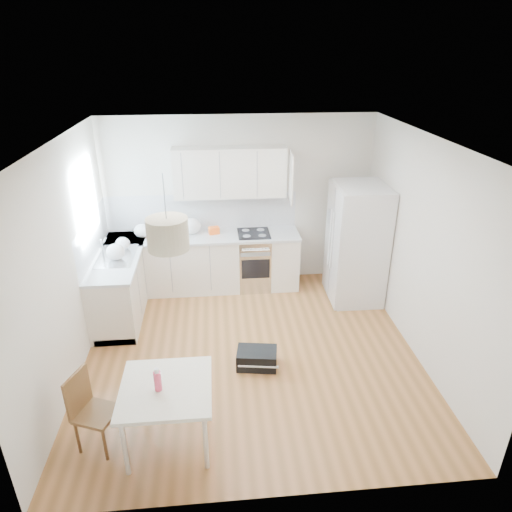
{
  "coord_description": "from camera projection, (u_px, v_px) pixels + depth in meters",
  "views": [
    {
      "loc": [
        -0.39,
        -4.82,
        3.63
      ],
      "look_at": [
        0.1,
        0.4,
        1.19
      ],
      "focal_mm": 32.0,
      "sensor_mm": 36.0,
      "label": 1
    }
  ],
  "objects": [
    {
      "name": "grocery_bag_a",
      "position": [
        142.0,
        231.0,
        7.0
      ],
      "size": [
        0.24,
        0.2,
        0.21
      ],
      "primitive_type": "ellipsoid",
      "color": "white",
      "rests_on": "counter_back"
    },
    {
      "name": "window_glassblock",
      "position": [
        86.0,
        200.0,
        6.04
      ],
      "size": [
        0.02,
        1.0,
        1.0
      ],
      "primitive_type": "cube",
      "color": "#BFE0F9",
      "rests_on": "wall_left"
    },
    {
      "name": "dining_chair",
      "position": [
        97.0,
        412.0,
        4.38
      ],
      "size": [
        0.46,
        0.46,
        0.84
      ],
      "primitive_type": null,
      "rotation": [
        0.0,
        0.0,
        -0.38
      ],
      "color": "#472A15",
      "rests_on": "floor"
    },
    {
      "name": "snack_red",
      "position": [
        148.0,
        232.0,
        7.09
      ],
      "size": [
        0.15,
        0.1,
        0.1
      ],
      "primitive_type": "cube",
      "rotation": [
        0.0,
        0.0,
        0.03
      ],
      "color": "red",
      "rests_on": "counter_back"
    },
    {
      "name": "upper_cabinets",
      "position": [
        230.0,
        172.0,
        6.86
      ],
      "size": [
        1.7,
        0.32,
        0.75
      ],
      "primitive_type": "cube",
      "color": "silver",
      "rests_on": "wall_back"
    },
    {
      "name": "refrigerator",
      "position": [
        358.0,
        243.0,
        6.87
      ],
      "size": [
        0.87,
        0.91,
        1.8
      ],
      "primitive_type": null,
      "rotation": [
        0.0,
        0.0,
        -0.02
      ],
      "color": "silver",
      "rests_on": "floor"
    },
    {
      "name": "drink_bottle",
      "position": [
        158.0,
        379.0,
        4.23
      ],
      "size": [
        0.09,
        0.09,
        0.24
      ],
      "primitive_type": "cylinder",
      "rotation": [
        0.0,
        0.0,
        0.43
      ],
      "color": "#D53B59",
      "rests_on": "dining_table"
    },
    {
      "name": "counter_back",
      "position": [
        203.0,
        237.0,
        7.11
      ],
      "size": [
        3.02,
        0.64,
        0.04
      ],
      "primitive_type": "cube",
      "color": "#B7BABD",
      "rests_on": "cabinets_back"
    },
    {
      "name": "grocery_bag_d",
      "position": [
        123.0,
        244.0,
        6.59
      ],
      "size": [
        0.2,
        0.17,
        0.18
      ],
      "primitive_type": "ellipsoid",
      "color": "white",
      "rests_on": "counter_back"
    },
    {
      "name": "wall_right",
      "position": [
        423.0,
        251.0,
        5.53
      ],
      "size": [
        0.0,
        4.2,
        4.2
      ],
      "primitive_type": "plane",
      "rotation": [
        1.57,
        0.0,
        -1.57
      ],
      "color": "beige",
      "rests_on": "floor"
    },
    {
      "name": "cabinets_left",
      "position": [
        121.0,
        284.0,
        6.66
      ],
      "size": [
        0.6,
        1.8,
        0.88
      ],
      "primitive_type": "cube",
      "color": "silver",
      "rests_on": "floor"
    },
    {
      "name": "wall_back",
      "position": [
        239.0,
        202.0,
        7.24
      ],
      "size": [
        4.2,
        0.0,
        4.2
      ],
      "primitive_type": "plane",
      "rotation": [
        1.57,
        0.0,
        0.0
      ],
      "color": "beige",
      "rests_on": "floor"
    },
    {
      "name": "dining_table",
      "position": [
        166.0,
        393.0,
        4.35
      ],
      "size": [
        0.87,
        0.87,
        0.68
      ],
      "rotation": [
        0.0,
        0.0,
        -0.0
      ],
      "color": "beige",
      "rests_on": "floor"
    },
    {
      "name": "sink",
      "position": [
        117.0,
        257.0,
        6.41
      ],
      "size": [
        0.5,
        0.8,
        0.16
      ],
      "primitive_type": null,
      "color": "silver",
      "rests_on": "counter_left"
    },
    {
      "name": "backsplash_back",
      "position": [
        202.0,
        212.0,
        7.24
      ],
      "size": [
        3.0,
        0.01,
        0.58
      ],
      "primitive_type": "cube",
      "color": "white",
      "rests_on": "wall_back"
    },
    {
      "name": "cabinets_back",
      "position": [
        204.0,
        263.0,
        7.3
      ],
      "size": [
        3.0,
        0.6,
        0.88
      ],
      "primitive_type": "cube",
      "color": "silver",
      "rests_on": "floor"
    },
    {
      "name": "snack_orange",
      "position": [
        214.0,
        230.0,
        7.14
      ],
      "size": [
        0.18,
        0.14,
        0.11
      ],
      "primitive_type": "cube",
      "rotation": [
        0.0,
        0.0,
        0.24
      ],
      "color": "#FF5B16",
      "rests_on": "counter_back"
    },
    {
      "name": "ceiling",
      "position": [
        250.0,
        142.0,
        4.78
      ],
      "size": [
        4.2,
        4.2,
        0.0
      ],
      "primitive_type": "plane",
      "rotation": [
        3.14,
        0.0,
        0.0
      ],
      "color": "white",
      "rests_on": "wall_back"
    },
    {
      "name": "snack_yellow",
      "position": [
        170.0,
        234.0,
        7.0
      ],
      "size": [
        0.17,
        0.12,
        0.11
      ],
      "primitive_type": "cube",
      "rotation": [
        0.0,
        0.0,
        0.17
      ],
      "color": "#FFFE28",
      "rests_on": "counter_back"
    },
    {
      "name": "grocery_bag_c",
      "position": [
        192.0,
        226.0,
        7.12
      ],
      "size": [
        0.28,
        0.24,
        0.25
      ],
      "primitive_type": "ellipsoid",
      "color": "white",
      "rests_on": "counter_back"
    },
    {
      "name": "grocery_bag_e",
      "position": [
        116.0,
        252.0,
        6.27
      ],
      "size": [
        0.26,
        0.22,
        0.23
      ],
      "primitive_type": "ellipsoid",
      "color": "white",
      "rests_on": "counter_left"
    },
    {
      "name": "grocery_bag_b",
      "position": [
        165.0,
        228.0,
        7.04
      ],
      "size": [
        0.27,
        0.23,
        0.25
      ],
      "primitive_type": "ellipsoid",
      "color": "white",
      "rests_on": "counter_back"
    },
    {
      "name": "counter_left",
      "position": [
        117.0,
        256.0,
        6.46
      ],
      "size": [
        0.64,
        1.82,
        0.04
      ],
      "primitive_type": "cube",
      "color": "#B7BABD",
      "rests_on": "cabinets_left"
    },
    {
      "name": "backsplash_left",
      "position": [
        93.0,
        237.0,
        6.31
      ],
      "size": [
        0.01,
        1.8,
        0.58
      ],
      "primitive_type": "cube",
      "color": "white",
      "rests_on": "wall_left"
    },
    {
      "name": "wall_left",
      "position": [
        66.0,
        266.0,
        5.17
      ],
      "size": [
        0.0,
        4.2,
        4.2
      ],
      "primitive_type": "plane",
      "rotation": [
        1.57,
        0.0,
        1.57
      ],
      "color": "beige",
      "rests_on": "floor"
    },
    {
      "name": "pendant_lamp",
      "position": [
        168.0,
        234.0,
        3.84
      ],
      "size": [
        0.46,
        0.46,
        0.28
      ],
      "primitive_type": "cylinder",
      "rotation": [
        0.0,
        0.0,
        0.37
      ],
      "color": "#BAB18F",
      "rests_on": "ceiling"
    },
    {
      "name": "range_oven",
      "position": [
        254.0,
        261.0,
        7.37
      ],
      "size": [
        0.5,
        0.61,
        0.88
      ],
      "primitive_type": null,
      "color": "silver",
      "rests_on": "floor"
    },
    {
      "name": "floor",
      "position": [
        251.0,
        352.0,
        5.92
      ],
      "size": [
        4.2,
        4.2,
        0.0
      ],
      "primitive_type": "plane",
      "color": "brown",
      "rests_on": "ground"
    },
    {
      "name": "gym_bag",
      "position": [
        257.0,
        358.0,
        5.62
      ],
      "size": [
        0.53,
        0.39,
        0.22
      ],
      "primitive_type": "cube",
      "rotation": [
        0.0,
        0.0,
        -0.15
      ],
      "color": "black",
      "rests_on": "floor"
    }
  ]
}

